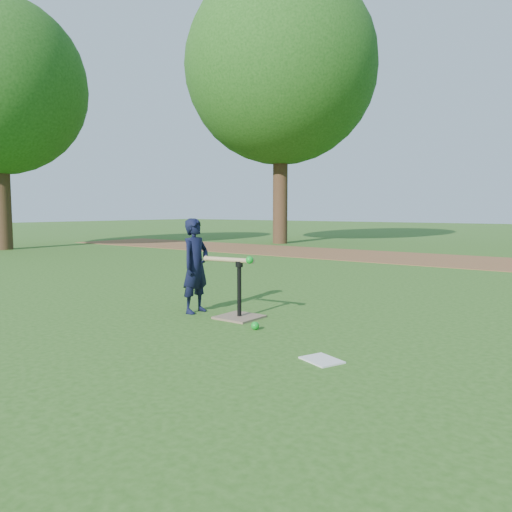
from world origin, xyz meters
The scene contains 8 objects.
ground centered at (0.00, 0.00, 0.00)m, with size 80.00×80.00×0.00m, color #285116.
dirt_strip centered at (0.00, 7.50, 0.01)m, with size 24.00×3.00×0.01m, color brown.
child centered at (-0.29, -0.14, 0.53)m, with size 0.39×0.26×1.07m, color black.
wiffle_ball_ground centered at (0.74, -0.40, 0.04)m, with size 0.08×0.08×0.08m, color #0D9921.
clipboard centered at (1.75, -0.89, 0.01)m, with size 0.30×0.23×0.01m, color silver.
batting_tee centered at (0.29, -0.08, 0.11)m, with size 0.43×0.43×0.61m.
swing_action centered at (0.20, -0.11, 0.63)m, with size 0.67×0.14×0.09m.
tree_left centered at (-6.00, 10.00, 5.87)m, with size 6.40×6.40×9.08m.
Camera 1 is at (3.60, -4.21, 1.17)m, focal length 35.00 mm.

